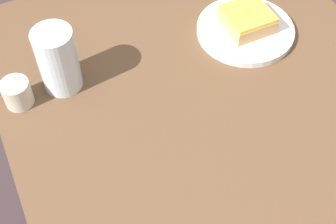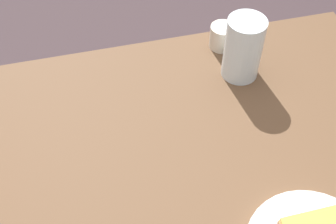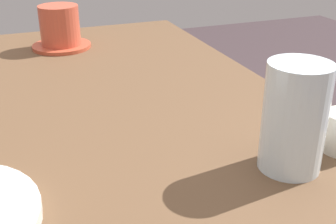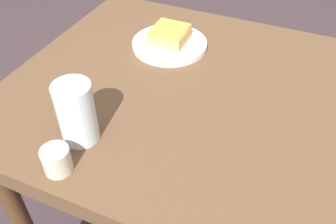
% 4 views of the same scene
% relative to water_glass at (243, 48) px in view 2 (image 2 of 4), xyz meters
% --- Properties ---
extents(table, '(1.04, 0.74, 0.70)m').
position_rel_water_glass_xyz_m(table, '(0.24, 0.24, -0.14)').
color(table, brown).
rests_on(table, ground_plane).
extents(water_glass, '(0.07, 0.07, 0.13)m').
position_rel_water_glass_xyz_m(water_glass, '(0.00, 0.00, 0.00)').
color(water_glass, silver).
rests_on(water_glass, table).
extents(sugar_jar, '(0.05, 0.05, 0.05)m').
position_rel_water_glass_xyz_m(sugar_jar, '(0.01, -0.09, -0.04)').
color(sugar_jar, beige).
rests_on(sugar_jar, table).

